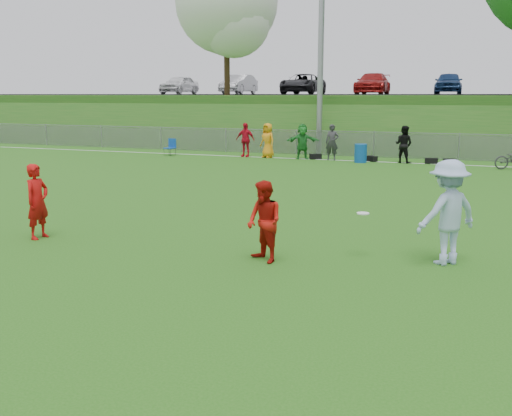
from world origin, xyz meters
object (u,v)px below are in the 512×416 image
at_px(player_red_left, 37,201).
at_px(recycling_bin, 361,153).
at_px(frisbee, 363,213).
at_px(player_blue, 448,212).
at_px(player_red_center, 264,222).

bearing_deg(player_red_left, recycling_bin, -10.76).
bearing_deg(recycling_bin, frisbee, -80.11).
xyz_separation_m(player_blue, frisbee, (-1.52, -0.11, -0.10)).
bearing_deg(player_blue, player_red_center, -25.25).
relative_size(player_red_center, frisbee, 6.36).
height_order(frisbee, recycling_bin, frisbee).
xyz_separation_m(player_red_left, player_blue, (8.37, 1.03, 0.15)).
distance_m(player_red_center, frisbee, 1.91).
xyz_separation_m(player_red_left, frisbee, (6.85, 0.92, 0.05)).
xyz_separation_m(player_blue, recycling_bin, (-4.23, 15.46, -0.54)).
bearing_deg(player_red_left, player_blue, -79.69).
distance_m(player_red_left, player_red_center, 5.19).
bearing_deg(player_red_center, recycling_bin, 130.49).
relative_size(player_blue, frisbee, 8.05).
bearing_deg(frisbee, player_red_left, -172.38).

